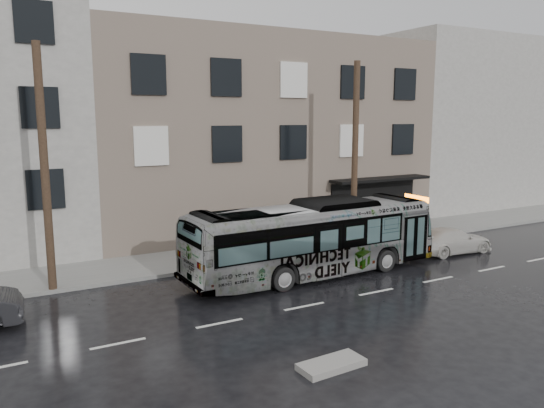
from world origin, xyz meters
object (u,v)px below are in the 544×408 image
Objects in this scene: utility_pole_front at (355,156)px; white_sedan at (452,240)px; utility_pole_rear at (45,169)px; sign_post at (371,220)px; bus at (313,239)px.

white_sedan is (3.69, -2.97, -4.04)m from utility_pole_front.
sign_post is (15.10, 0.00, -3.30)m from utility_pole_rear.
utility_pole_rear is 10.64m from bus.
bus reaches higher than white_sedan.
utility_pole_front reaches higher than sign_post.
utility_pole_rear is 2.14× the size of white_sedan.
utility_pole_front is at bearing 54.47° from white_sedan.
sign_post is 4.01m from white_sedan.
utility_pole_front is 1.00× the size of utility_pole_rear.
bus is at bearing -16.06° from utility_pole_rear.
utility_pole_front reaches higher than white_sedan.
white_sedan is (2.59, -2.97, -0.74)m from sign_post.
utility_pole_rear is at bearing 180.00° from utility_pole_front.
sign_post is at bearing 0.00° from utility_pole_rear.
bus is (-5.32, -2.82, 0.20)m from sign_post.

